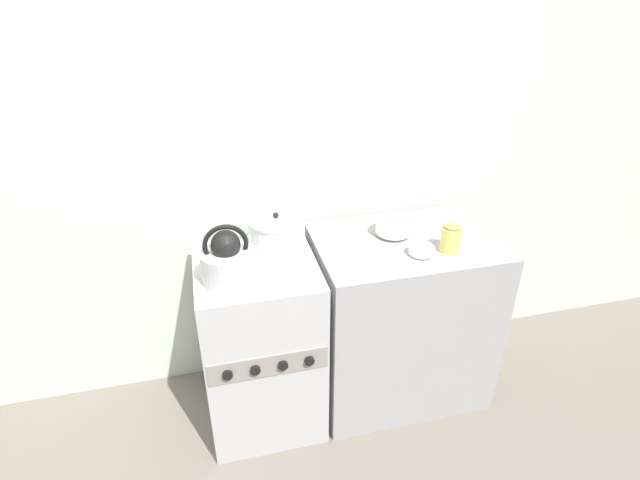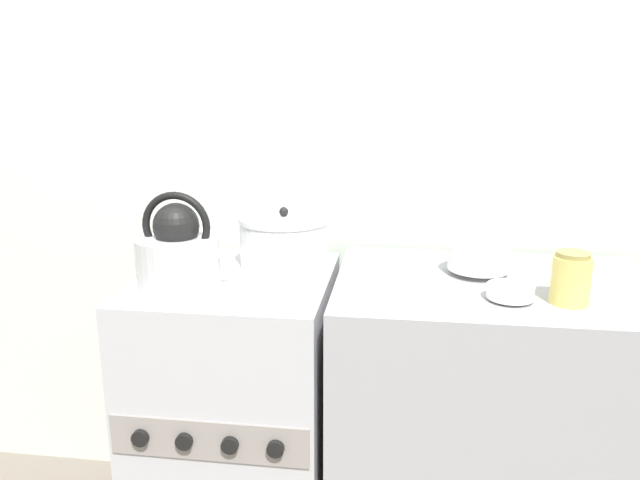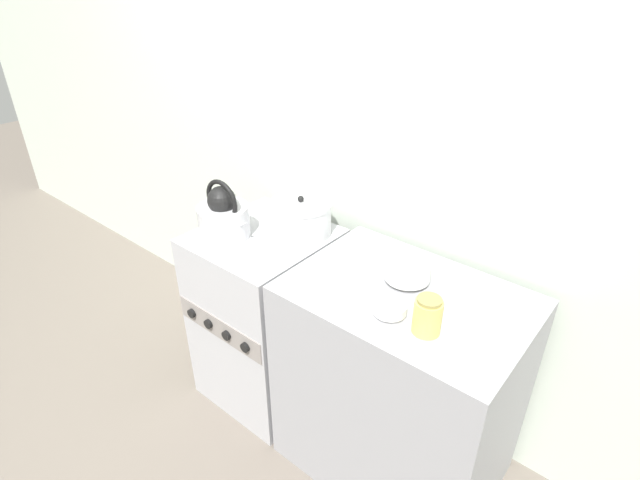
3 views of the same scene
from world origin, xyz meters
The scene contains 8 objects.
wall_back centered at (0.00, 0.68, 1.25)m, with size 7.00×0.06×2.50m.
stove centered at (0.00, 0.29, 0.45)m, with size 0.54×0.60×0.91m.
counter centered at (0.73, 0.31, 0.46)m, with size 0.87×0.61×0.92m.
kettle centered at (-0.12, 0.18, 1.00)m, with size 0.27×0.22×0.26m.
cooking_pot centered at (0.12, 0.41, 0.98)m, with size 0.27×0.27×0.18m.
enamel_bowl centered at (0.69, 0.37, 0.97)m, with size 0.17×0.17×0.09m.
small_ceramic_bowl centered at (0.74, 0.17, 0.94)m, with size 0.12×0.12×0.04m.
storage_jar centered at (0.88, 0.16, 0.98)m, with size 0.09×0.09×0.13m.
Camera 2 is at (0.47, -1.35, 1.46)m, focal length 35.00 mm.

